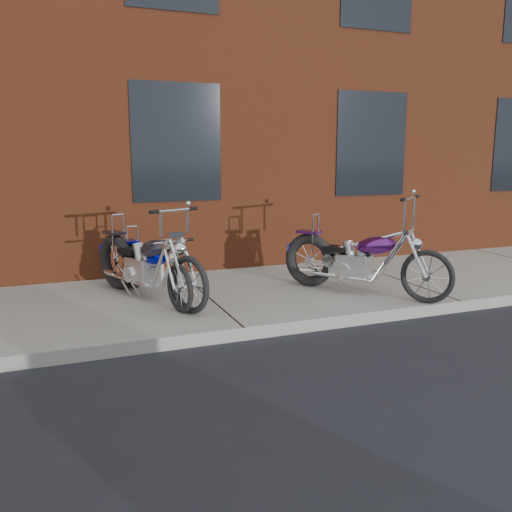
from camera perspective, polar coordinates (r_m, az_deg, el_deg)
name	(u,v)px	position (r m, az deg, el deg)	size (l,w,h in m)	color
ground	(244,341)	(6.05, -1.24, -8.91)	(120.00, 120.00, 0.00)	black
sidewalk	(206,301)	(7.39, -5.26, -4.69)	(22.00, 3.00, 0.15)	gray
building_brick	(125,68)	(13.64, -13.61, 18.71)	(22.00, 10.00, 8.00)	maroon
chopper_purple	(360,262)	(7.47, 10.93, -0.65)	(1.50, 2.02, 1.35)	black
chopper_blue	(152,271)	(7.21, -10.92, -1.57)	(0.70, 2.02, 0.90)	black
chopper_third	(147,266)	(7.20, -11.40, -1.05)	(1.05, 2.29, 1.24)	black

